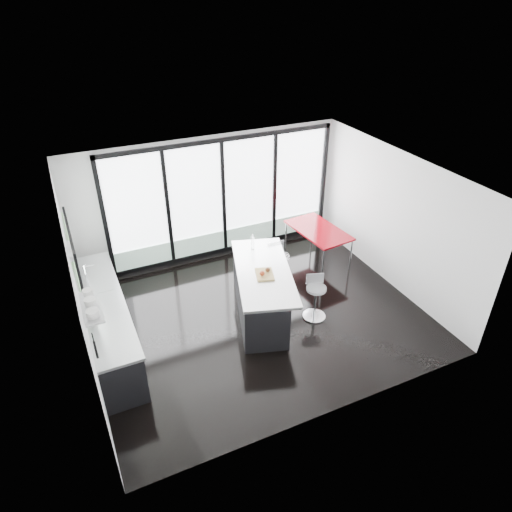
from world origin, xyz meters
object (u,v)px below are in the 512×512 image
island (259,291)px  red_table (317,245)px  bar_stool_far (279,271)px  bar_stool_near (315,302)px

island → red_table: bearing=30.0°
island → red_table: size_ratio=1.68×
bar_stool_far → bar_stool_near: bearing=-83.1°
island → bar_stool_near: 1.07m
island → bar_stool_near: island is taller
bar_stool_near → red_table: 2.04m
bar_stool_far → red_table: size_ratio=0.51×
island → bar_stool_far: 0.93m
island → bar_stool_far: bearing=39.0°
island → bar_stool_near: bearing=-33.4°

